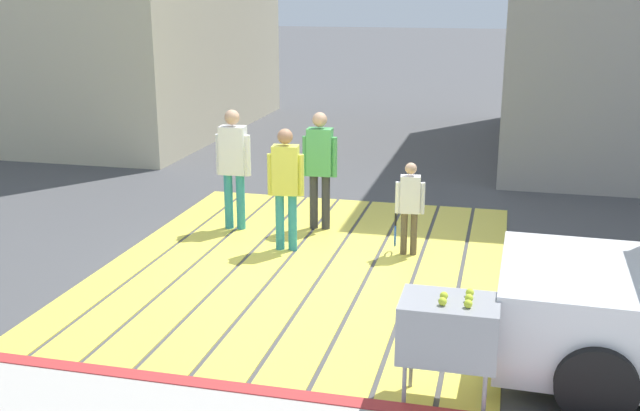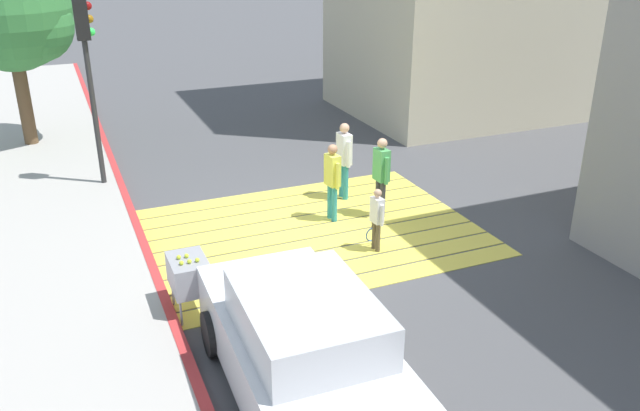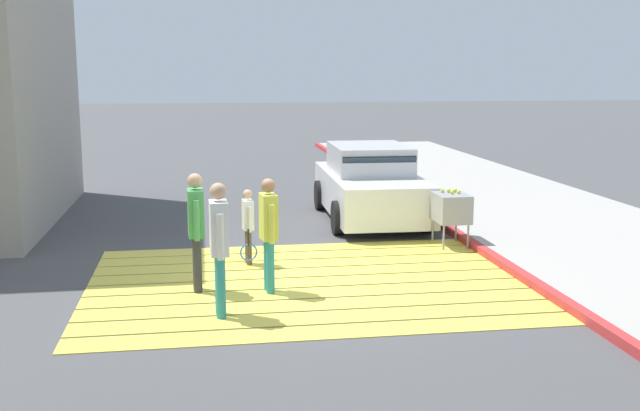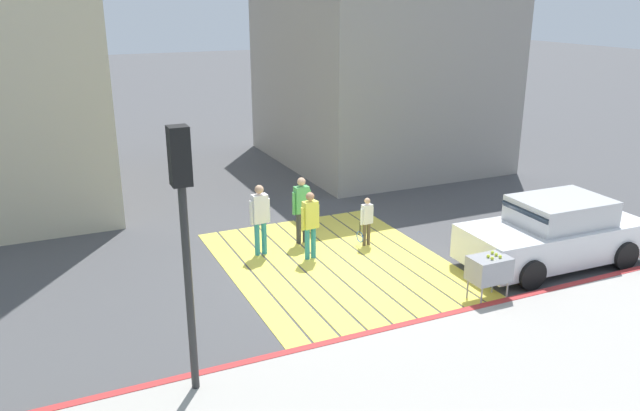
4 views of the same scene
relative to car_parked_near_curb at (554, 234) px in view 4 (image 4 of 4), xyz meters
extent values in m
plane|color=#4C4C4F|center=(2.00, 4.56, -0.73)|extent=(120.00, 120.00, 0.00)
cube|color=#EAD64C|center=(2.00, 2.36, -0.73)|extent=(6.40, 0.50, 0.01)
cube|color=#EAD64C|center=(2.00, 2.91, -0.73)|extent=(6.40, 0.50, 0.01)
cube|color=#EAD64C|center=(2.00, 3.46, -0.73)|extent=(6.40, 0.50, 0.01)
cube|color=#EAD64C|center=(2.00, 4.01, -0.73)|extent=(6.40, 0.50, 0.01)
cube|color=#EAD64C|center=(2.00, 4.56, -0.73)|extent=(6.40, 0.50, 0.01)
cube|color=#EAD64C|center=(2.00, 5.11, -0.73)|extent=(6.40, 0.50, 0.01)
cube|color=#EAD64C|center=(2.00, 5.66, -0.73)|extent=(6.40, 0.50, 0.01)
cube|color=#EAD64C|center=(2.00, 6.21, -0.73)|extent=(6.40, 0.50, 0.01)
cube|color=#EAD64C|center=(2.00, 6.76, -0.73)|extent=(6.40, 0.50, 0.01)
cube|color=#ADA8A0|center=(-3.60, 4.56, -0.67)|extent=(4.80, 40.00, 0.12)
cube|color=#BC3333|center=(-1.25, 4.56, -0.67)|extent=(0.16, 40.00, 0.13)
cube|color=gray|center=(10.50, -1.18, 2.90)|extent=(8.00, 7.00, 7.26)
cube|color=#232B38|center=(10.50, -4.70, 3.26)|extent=(6.80, 0.03, 0.70)
cube|color=white|center=(0.00, 0.03, -0.14)|extent=(1.91, 4.35, 0.80)
cube|color=silver|center=(0.00, -0.12, 0.54)|extent=(1.58, 2.10, 0.60)
cube|color=#1E2833|center=(0.02, 0.80, 0.48)|extent=(1.48, 0.37, 0.49)
cylinder|color=black|center=(0.92, 1.34, -0.40)|extent=(0.24, 0.67, 0.66)
cylinder|color=black|center=(-0.85, 1.38, -0.40)|extent=(0.24, 0.67, 0.66)
cylinder|color=black|center=(0.85, -1.33, -0.40)|extent=(0.24, 0.67, 0.66)
cylinder|color=black|center=(-0.92, -1.28, -0.40)|extent=(0.24, 0.67, 0.66)
cylinder|color=#2D2D2D|center=(-1.60, 8.76, 0.97)|extent=(0.12, 0.12, 3.40)
cube|color=black|center=(-1.60, 8.76, 3.09)|extent=(0.28, 0.28, 0.84)
sphere|color=maroon|center=(-1.44, 8.76, 3.37)|extent=(0.18, 0.18, 0.18)
sphere|color=#956310|center=(-1.44, 8.76, 3.10)|extent=(0.18, 0.18, 0.18)
sphere|color=#35FF59|center=(-1.44, 8.76, 2.83)|extent=(0.18, 0.18, 0.18)
cube|color=#99999E|center=(-0.90, 2.57, -0.03)|extent=(0.56, 0.80, 0.50)
cylinder|color=#99999E|center=(-0.68, 2.89, -0.51)|extent=(0.04, 0.04, 0.45)
cylinder|color=#99999E|center=(-1.12, 2.89, -0.51)|extent=(0.04, 0.04, 0.45)
cylinder|color=#99999E|center=(-0.68, 2.25, -0.51)|extent=(0.04, 0.04, 0.45)
cylinder|color=#99999E|center=(-1.12, 2.25, -0.51)|extent=(0.04, 0.04, 0.45)
sphere|color=#CCE033|center=(-1.02, 2.42, 0.25)|extent=(0.07, 0.07, 0.07)
sphere|color=#CCE033|center=(-0.90, 2.42, 0.25)|extent=(0.07, 0.07, 0.07)
sphere|color=#CCE033|center=(-0.78, 2.42, 0.25)|extent=(0.07, 0.07, 0.07)
sphere|color=#CCE033|center=(-1.02, 2.62, 0.25)|extent=(0.07, 0.07, 0.07)
sphere|color=#CCE033|center=(-0.90, 2.62, 0.25)|extent=(0.07, 0.07, 0.07)
cylinder|color=#333338|center=(3.59, 4.85, -0.33)|extent=(0.12, 0.12, 0.81)
cylinder|color=#333338|center=(3.60, 4.67, -0.33)|extent=(0.12, 0.12, 0.81)
cube|color=#4CA559|center=(3.59, 4.76, 0.41)|extent=(0.24, 0.36, 0.67)
sphere|color=tan|center=(3.59, 4.76, 0.87)|extent=(0.21, 0.21, 0.21)
cylinder|color=#4CA559|center=(3.58, 4.96, 0.34)|extent=(0.09, 0.09, 0.57)
cylinder|color=#4CA559|center=(3.60, 4.55, 0.34)|extent=(0.09, 0.09, 0.57)
cylinder|color=teal|center=(3.30, 6.04, -0.32)|extent=(0.12, 0.12, 0.82)
cylinder|color=teal|center=(3.31, 5.86, -0.32)|extent=(0.12, 0.12, 0.82)
cube|color=white|center=(3.30, 5.95, 0.43)|extent=(0.24, 0.37, 0.69)
sphere|color=tan|center=(3.30, 5.95, 0.90)|extent=(0.21, 0.21, 0.21)
cylinder|color=white|center=(3.29, 6.16, 0.37)|extent=(0.09, 0.09, 0.58)
cylinder|color=white|center=(3.31, 5.74, 0.37)|extent=(0.09, 0.09, 0.58)
cylinder|color=teal|center=(2.57, 5.05, -0.35)|extent=(0.12, 0.12, 0.78)
cylinder|color=teal|center=(2.60, 4.88, -0.35)|extent=(0.12, 0.12, 0.78)
cube|color=#D8D84C|center=(2.59, 4.97, 0.37)|extent=(0.25, 0.36, 0.65)
sphere|color=#9E7051|center=(2.59, 4.97, 0.81)|extent=(0.20, 0.20, 0.20)
cylinder|color=#D8D84C|center=(2.56, 5.17, 0.30)|extent=(0.08, 0.08, 0.55)
cylinder|color=#D8D84C|center=(2.61, 4.77, 0.30)|extent=(0.08, 0.08, 0.55)
cylinder|color=brown|center=(2.77, 3.42, -0.44)|extent=(0.09, 0.09, 0.58)
cylinder|color=brown|center=(2.78, 3.30, -0.44)|extent=(0.09, 0.09, 0.58)
cube|color=white|center=(2.78, 3.36, 0.09)|extent=(0.19, 0.27, 0.49)
sphere|color=tan|center=(2.78, 3.36, 0.43)|extent=(0.15, 0.15, 0.15)
cylinder|color=white|center=(2.76, 3.52, 0.04)|extent=(0.06, 0.06, 0.41)
cylinder|color=white|center=(2.79, 3.20, 0.04)|extent=(0.06, 0.06, 0.41)
cylinder|color=black|center=(2.78, 3.54, -0.24)|extent=(0.03, 0.03, 0.28)
torus|color=blue|center=(2.78, 3.54, -0.49)|extent=(0.28, 0.06, 0.28)
camera|label=1|loc=(-6.73, 2.22, 2.65)|focal=43.04mm
camera|label=2|loc=(-2.43, -6.29, 4.85)|focal=36.33mm
camera|label=3|loc=(3.51, 15.44, 2.42)|focal=42.79mm
camera|label=4|loc=(-10.14, 10.53, 5.18)|focal=35.63mm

